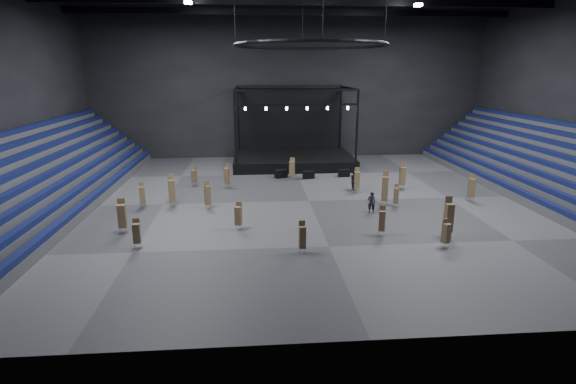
{
  "coord_description": "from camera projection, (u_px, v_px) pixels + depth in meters",
  "views": [
    {
      "loc": [
        -4.85,
        -37.4,
        11.13
      ],
      "look_at": [
        -2.0,
        -2.0,
        1.4
      ],
      "focal_mm": 28.0,
      "sensor_mm": 36.0,
      "label": 1
    }
  ],
  "objects": [
    {
      "name": "flight_case_left",
      "position": [
        281.0,
        174.0,
        47.59
      ],
      "size": [
        1.43,
        1.04,
        0.86
      ],
      "primitive_type": "cube",
      "rotation": [
        0.0,
        0.0,
        0.35
      ],
      "color": "black",
      "rests_on": "floor"
    },
    {
      "name": "chair_stack_2",
      "position": [
        172.0,
        190.0,
        37.31
      ],
      "size": [
        0.63,
        0.63,
        2.76
      ],
      "rotation": [
        0.0,
        0.0,
        0.27
      ],
      "color": "silver",
      "rests_on": "floor"
    },
    {
      "name": "chair_stack_1",
      "position": [
        122.0,
        215.0,
        31.22
      ],
      "size": [
        0.6,
        0.6,
        2.5
      ],
      "rotation": [
        0.0,
        0.0,
        0.12
      ],
      "color": "silver",
      "rests_on": "floor"
    },
    {
      "name": "bleachers_left",
      "position": [
        34.0,
        187.0,
        37.04
      ],
      "size": [
        7.2,
        40.0,
        6.4
      ],
      "color": "#4D4D4F",
      "rests_on": "floor"
    },
    {
      "name": "chair_stack_12",
      "position": [
        357.0,
        179.0,
        41.67
      ],
      "size": [
        0.59,
        0.59,
        2.37
      ],
      "rotation": [
        0.0,
        0.0,
        -0.19
      ],
      "color": "silver",
      "rests_on": "floor"
    },
    {
      "name": "chair_stack_15",
      "position": [
        402.0,
        176.0,
        42.84
      ],
      "size": [
        0.52,
        0.52,
        2.58
      ],
      "rotation": [
        0.0,
        0.0,
        0.09
      ],
      "color": "silver",
      "rests_on": "floor"
    },
    {
      "name": "chair_stack_3",
      "position": [
        446.0,
        233.0,
        28.76
      ],
      "size": [
        0.56,
        0.56,
        1.91
      ],
      "rotation": [
        0.0,
        0.0,
        0.41
      ],
      "color": "silver",
      "rests_on": "floor"
    },
    {
      "name": "chair_stack_17",
      "position": [
        142.0,
        195.0,
        37.02
      ],
      "size": [
        0.56,
        0.56,
        2.16
      ],
      "rotation": [
        0.0,
        0.0,
        0.25
      ],
      "color": "silver",
      "rests_on": "floor"
    },
    {
      "name": "truss_ring",
      "position": [
        311.0,
        45.0,
        35.83
      ],
      "size": [
        12.3,
        12.3,
        5.15
      ],
      "color": "black",
      "rests_on": "ceiling"
    },
    {
      "name": "floor",
      "position": [
        309.0,
        201.0,
        39.27
      ],
      "size": [
        50.0,
        50.0,
        0.0
      ],
      "primitive_type": "plane",
      "color": "#4B4B4D",
      "rests_on": "ground"
    },
    {
      "name": "chair_stack_11",
      "position": [
        238.0,
        215.0,
        32.0
      ],
      "size": [
        0.56,
        0.56,
        2.03
      ],
      "rotation": [
        0.0,
        0.0,
        -0.34
      ],
      "color": "silver",
      "rests_on": "floor"
    },
    {
      "name": "chair_stack_0",
      "position": [
        194.0,
        176.0,
        44.05
      ],
      "size": [
        0.58,
        0.58,
        1.88
      ],
      "rotation": [
        0.0,
        0.0,
        -0.43
      ],
      "color": "silver",
      "rests_on": "floor"
    },
    {
      "name": "chair_stack_4",
      "position": [
        137.0,
        233.0,
        28.65
      ],
      "size": [
        0.49,
        0.49,
        1.97
      ],
      "rotation": [
        0.0,
        0.0,
        0.09
      ],
      "color": "silver",
      "rests_on": "floor"
    },
    {
      "name": "chair_stack_6",
      "position": [
        396.0,
        195.0,
        37.28
      ],
      "size": [
        0.52,
        0.52,
        1.96
      ],
      "rotation": [
        0.0,
        0.0,
        -0.32
      ],
      "color": "silver",
      "rests_on": "floor"
    },
    {
      "name": "chair_stack_13",
      "position": [
        449.0,
        217.0,
        30.42
      ],
      "size": [
        0.53,
        0.53,
        2.88
      ],
      "rotation": [
        0.0,
        0.0,
        0.05
      ],
      "color": "silver",
      "rests_on": "floor"
    },
    {
      "name": "chair_stack_10",
      "position": [
        292.0,
        168.0,
        46.59
      ],
      "size": [
        0.65,
        0.65,
        2.29
      ],
      "rotation": [
        0.0,
        0.0,
        -0.24
      ],
      "color": "silver",
      "rests_on": "floor"
    },
    {
      "name": "bleachers_right",
      "position": [
        561.0,
        177.0,
        40.59
      ],
      "size": [
        7.2,
        40.0,
        6.4
      ],
      "color": "#4D4D4F",
      "rests_on": "floor"
    },
    {
      "name": "stage",
      "position": [
        292.0,
        152.0,
        54.5
      ],
      "size": [
        14.0,
        10.0,
        9.2
      ],
      "color": "black",
      "rests_on": "floor"
    },
    {
      "name": "chair_stack_14",
      "position": [
        471.0,
        187.0,
        38.79
      ],
      "size": [
        0.51,
        0.51,
        2.44
      ],
      "rotation": [
        0.0,
        0.0,
        -0.04
      ],
      "color": "silver",
      "rests_on": "floor"
    },
    {
      "name": "man_center",
      "position": [
        371.0,
        202.0,
        35.78
      ],
      "size": [
        0.69,
        0.5,
        1.75
      ],
      "primitive_type": "imported",
      "rotation": [
        0.0,
        0.0,
        3.01
      ],
      "color": "black",
      "rests_on": "floor"
    },
    {
      "name": "wall_front",
      "position": [
        382.0,
        128.0,
        16.7
      ],
      "size": [
        50.0,
        0.2,
        18.0
      ],
      "primitive_type": "cube",
      "color": "black",
      "rests_on": "ground"
    },
    {
      "name": "wall_back",
      "position": [
        289.0,
        87.0,
        57.08
      ],
      "size": [
        50.0,
        0.2,
        18.0
      ],
      "primitive_type": "cube",
      "color": "black",
      "rests_on": "ground"
    },
    {
      "name": "chair_stack_7",
      "position": [
        302.0,
        237.0,
        27.86
      ],
      "size": [
        0.44,
        0.44,
        2.11
      ],
      "rotation": [
        0.0,
        0.0,
        0.06
      ],
      "color": "silver",
      "rests_on": "floor"
    },
    {
      "name": "chair_stack_16",
      "position": [
        227.0,
        176.0,
        43.18
      ],
      "size": [
        0.58,
        0.58,
        2.4
      ],
      "rotation": [
        0.0,
        0.0,
        -0.39
      ],
      "color": "silver",
      "rests_on": "floor"
    },
    {
      "name": "chair_stack_8",
      "position": [
        208.0,
        195.0,
        36.77
      ],
      "size": [
        0.57,
        0.57,
        2.34
      ],
      "rotation": [
        0.0,
        0.0,
        0.39
      ],
      "color": "silver",
      "rests_on": "floor"
    },
    {
      "name": "chair_stack_5",
      "position": [
        382.0,
        220.0,
        30.87
      ],
      "size": [
        0.52,
        0.52,
        2.11
      ],
      "rotation": [
        0.0,
        0.0,
        -0.26
      ],
      "color": "silver",
      "rests_on": "floor"
    },
    {
      "name": "chair_stack_9",
      "position": [
        385.0,
        188.0,
        37.67
      ],
      "size": [
        0.65,
        0.65,
        2.97
      ],
      "rotation": [
        0.0,
        0.0,
        -0.31
      ],
      "color": "silver",
      "rests_on": "floor"
    },
    {
      "name": "flight_case_right",
      "position": [
        344.0,
        173.0,
        48.06
      ],
      "size": [
        1.23,
        0.68,
        0.79
      ],
      "primitive_type": "cube",
      "rotation": [
        0.0,
        0.0,
        0.07
      ],
      "color": "black",
      "rests_on": "floor"
    },
    {
      "name": "flight_case_mid",
      "position": [
        309.0,
        175.0,
        47.25
      ],
      "size": [
        1.24,
        0.73,
        0.79
      ],
      "primitive_type": "cube",
      "rotation": [
        0.0,
        0.0,
        0.12
      ],
      "color": "black",
      "rests_on": "floor"
    },
    {
      "name": "crew_member",
      "position": [
        355.0,
        180.0,
        42.69
      ],
      "size": [
        0.92,
        1.07,
        1.91
      ],
      "primitive_type": "imported",
      "rotation": [
        0.0,
        0.0,
        1.81
      ],
      "color": "black",
      "rests_on": "floor"
    }
  ]
}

